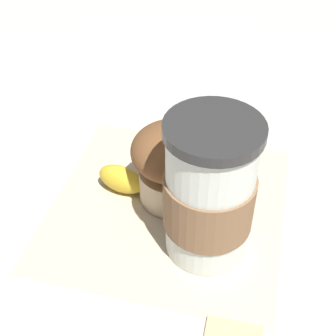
# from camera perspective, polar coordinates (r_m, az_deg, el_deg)

# --- Properties ---
(ground_plane) EXTENTS (3.00, 3.00, 0.00)m
(ground_plane) POSITION_cam_1_polar(r_m,az_deg,el_deg) (0.53, -0.00, -4.67)
(ground_plane) COLOR beige
(paper_napkin) EXTENTS (0.28, 0.28, 0.00)m
(paper_napkin) POSITION_cam_1_polar(r_m,az_deg,el_deg) (0.53, -0.00, -4.61)
(paper_napkin) COLOR beige
(paper_napkin) RESTS_ON ground_plane
(coffee_cup) EXTENTS (0.09, 0.09, 0.15)m
(coffee_cup) POSITION_cam_1_polar(r_m,az_deg,el_deg) (0.44, 5.04, -3.09)
(coffee_cup) COLOR silver
(coffee_cup) RESTS_ON paper_napkin
(muffin) EXTENTS (0.09, 0.09, 0.09)m
(muffin) POSITION_cam_1_polar(r_m,az_deg,el_deg) (0.51, 0.97, 0.65)
(muffin) COLOR beige
(muffin) RESTS_ON paper_napkin
(banana) EXTENTS (0.16, 0.10, 0.03)m
(banana) POSITION_cam_1_polar(r_m,az_deg,el_deg) (0.54, 0.21, -1.08)
(banana) COLOR gold
(banana) RESTS_ON paper_napkin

